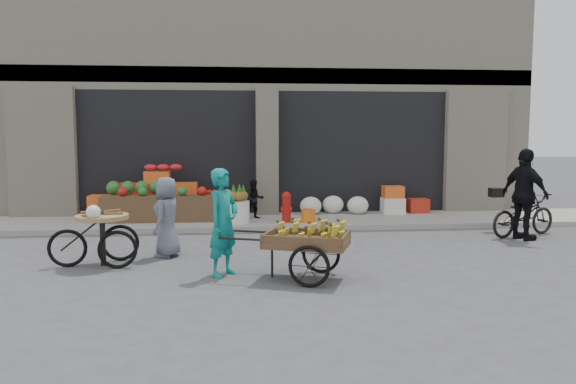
{
  "coord_description": "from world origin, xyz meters",
  "views": [
    {
      "loc": [
        -0.85,
        -9.1,
        2.15
      ],
      "look_at": [
        0.13,
        0.88,
        1.1
      ],
      "focal_mm": 35.0,
      "sensor_mm": 36.0,
      "label": 1
    }
  ],
  "objects": [
    {
      "name": "vendor_grey",
      "position": [
        -2.01,
        0.73,
        0.7
      ],
      "size": [
        0.63,
        0.78,
        1.4
      ],
      "primitive_type": "imported",
      "rotation": [
        0.0,
        0.0,
        -1.87
      ],
      "color": "slate",
      "rests_on": "ground"
    },
    {
      "name": "vendor_woman",
      "position": [
        -1.01,
        -0.69,
        0.82
      ],
      "size": [
        0.67,
        0.71,
        1.63
      ],
      "primitive_type": "imported",
      "rotation": [
        0.0,
        0.0,
        0.93
      ],
      "color": "#0F7A73",
      "rests_on": "ground"
    },
    {
      "name": "pineapple_bin",
      "position": [
        -0.75,
        3.6,
        0.37
      ],
      "size": [
        0.52,
        0.52,
        0.5
      ],
      "primitive_type": "cylinder",
      "color": "silver",
      "rests_on": "sidewalk"
    },
    {
      "name": "bicycle",
      "position": [
        5.19,
        1.99,
        0.45
      ],
      "size": [
        1.82,
        1.17,
        0.9
      ],
      "primitive_type": "imported",
      "rotation": [
        0.0,
        0.0,
        1.93
      ],
      "color": "black",
      "rests_on": "ground"
    },
    {
      "name": "orange_bucket",
      "position": [
        0.85,
        3.5,
        0.27
      ],
      "size": [
        0.32,
        0.32,
        0.3
      ],
      "primitive_type": "cylinder",
      "color": "orange",
      "rests_on": "sidewalk"
    },
    {
      "name": "building",
      "position": [
        0.0,
        8.03,
        3.37
      ],
      "size": [
        14.0,
        6.45,
        7.0
      ],
      "color": "beige",
      "rests_on": "ground"
    },
    {
      "name": "cyclist",
      "position": [
        4.99,
        1.59,
        0.93
      ],
      "size": [
        0.81,
        1.17,
        1.85
      ],
      "primitive_type": "imported",
      "rotation": [
        0.0,
        0.0,
        1.93
      ],
      "color": "black",
      "rests_on": "ground"
    },
    {
      "name": "banana_cart",
      "position": [
        0.17,
        -1.03,
        0.62
      ],
      "size": [
        2.19,
        1.44,
        0.85
      ],
      "rotation": [
        0.0,
        0.0,
        -0.35
      ],
      "color": "brown",
      "rests_on": "ground"
    },
    {
      "name": "seated_person",
      "position": [
        -0.35,
        4.2,
        0.58
      ],
      "size": [
        0.51,
        0.43,
        0.93
      ],
      "primitive_type": "imported",
      "rotation": [
        0.0,
        0.0,
        0.17
      ],
      "color": "black",
      "rests_on": "sidewalk"
    },
    {
      "name": "sidewalk",
      "position": [
        0.0,
        4.1,
        0.06
      ],
      "size": [
        18.0,
        2.2,
        0.12
      ],
      "primitive_type": "cube",
      "color": "gray",
      "rests_on": "ground"
    },
    {
      "name": "tricycle_cart",
      "position": [
        -2.99,
        0.15,
        0.57
      ],
      "size": [
        1.45,
        0.93,
        0.95
      ],
      "rotation": [
        0.0,
        0.0,
        0.11
      ],
      "color": "#9E7F51",
      "rests_on": "ground"
    },
    {
      "name": "ground",
      "position": [
        0.0,
        0.0,
        0.0
      ],
      "size": [
        80.0,
        80.0,
        0.0
      ],
      "primitive_type": "plane",
      "color": "#424244",
      "rests_on": "ground"
    },
    {
      "name": "fruit_display",
      "position": [
        -2.48,
        4.38,
        0.67
      ],
      "size": [
        3.1,
        1.12,
        1.24
      ],
      "color": "#AF2918",
      "rests_on": "sidewalk"
    },
    {
      "name": "fire_hydrant",
      "position": [
        0.35,
        3.55,
        0.5
      ],
      "size": [
        0.22,
        0.22,
        0.71
      ],
      "color": "#A5140F",
      "rests_on": "sidewalk"
    },
    {
      "name": "right_bay_goods",
      "position": [
        2.61,
        4.7,
        0.41
      ],
      "size": [
        3.35,
        0.6,
        0.7
      ],
      "color": "silver",
      "rests_on": "sidewalk"
    }
  ]
}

